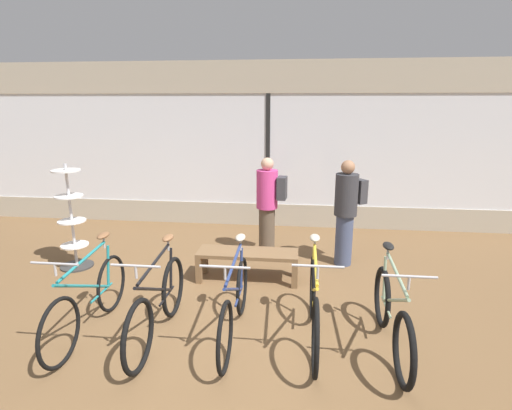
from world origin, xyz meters
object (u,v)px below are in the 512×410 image
bicycle_far_right (392,316)px  customer_by_window (347,210)px  bicycle_left (158,304)px  display_bench (248,256)px  accessory_rack (72,226)px  bicycle_far_left (89,300)px  bicycle_right (314,305)px  customer_near_rack (268,203)px  bicycle_center (235,303)px

bicycle_far_right → customer_by_window: (-0.24, 2.21, 0.50)m
bicycle_left → display_bench: bicycle_left is taller
bicycle_left → accessory_rack: (-1.91, 1.69, 0.27)m
accessory_rack → customer_by_window: customer_by_window is taller
accessory_rack → bicycle_far_left: bearing=-55.6°
bicycle_right → display_bench: bicycle_right is taller
bicycle_far_right → accessory_rack: bearing=159.3°
customer_near_rack → display_bench: bearing=-100.5°
customer_near_rack → customer_by_window: bearing=-14.4°
customer_by_window → bicycle_far_right: bearing=-83.8°
bicycle_far_right → display_bench: (-1.64, 1.47, -0.02)m
bicycle_far_left → customer_near_rack: 3.11m
display_bench → customer_by_window: bearing=27.8°
bicycle_far_right → customer_near_rack: 2.95m
bicycle_right → customer_near_rack: customer_near_rack is taller
bicycle_left → bicycle_far_left: bearing=179.0°
display_bench → bicycle_far_right: bearing=-41.8°
bicycle_far_left → bicycle_center: size_ratio=1.00×
accessory_rack → bicycle_left: bearing=-41.4°
bicycle_left → display_bench: bearing=64.1°
bicycle_left → customer_by_window: customer_by_window is taller
bicycle_right → display_bench: bearing=122.4°
bicycle_right → display_bench: 1.64m
bicycle_left → display_bench: size_ratio=1.23×
bicycle_right → customer_by_window: customer_by_window is taller
bicycle_right → customer_by_window: (0.53, 2.12, 0.47)m
bicycle_right → customer_by_window: 2.24m
bicycle_far_right → customer_by_window: customer_by_window is taller
bicycle_center → bicycle_right: 0.82m
customer_near_rack → bicycle_center: bearing=-93.2°
customer_by_window → display_bench: bearing=-152.2°
bicycle_center → customer_near_rack: customer_near_rack is taller
bicycle_far_right → display_bench: bicycle_far_right is taller
bicycle_far_right → display_bench: bearing=138.2°
bicycle_right → bicycle_left: bearing=-175.0°
accessory_rack → customer_by_window: bearing=8.1°
bicycle_far_left → bicycle_center: 1.57m
display_bench → customer_near_rack: bearing=79.5°
bicycle_center → accessory_rack: 3.15m
bicycle_right → customer_by_window: bearing=76.1°
bicycle_left → accessory_rack: size_ratio=1.08×
bicycle_far_right → customer_near_rack: customer_near_rack is taller
accessory_rack → customer_by_window: size_ratio=0.98×
bicycle_center → bicycle_right: size_ratio=0.99×
bicycle_right → display_bench: size_ratio=1.25×
bicycle_far_left → display_bench: size_ratio=1.24×
bicycle_far_left → bicycle_right: bearing=3.1°
customer_near_rack → bicycle_left: bearing=-110.0°
bicycle_right → bicycle_center: bearing=-178.0°
display_bench → bicycle_center: bearing=-87.7°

